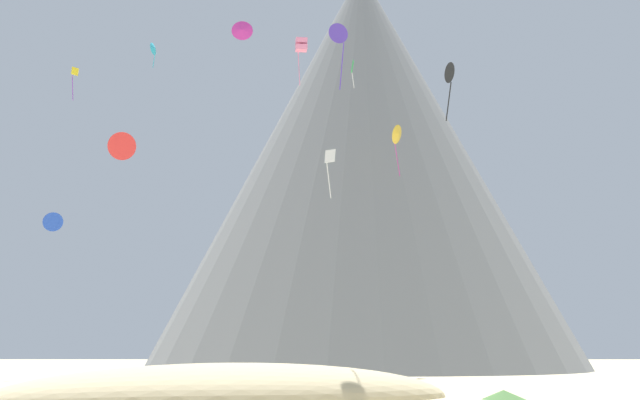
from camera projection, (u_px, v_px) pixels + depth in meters
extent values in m
cone|color=#568442|center=(223.00, 390.00, 49.27)|extent=(3.38, 3.38, 0.56)
cone|color=#477238|center=(504.00, 395.00, 44.49)|extent=(2.94, 2.94, 0.54)
cone|color=slate|center=(363.00, 161.00, 117.66)|extent=(71.77, 71.77, 61.29)
cone|color=slate|center=(428.00, 289.00, 112.13)|extent=(61.30, 61.30, 22.58)
cone|color=#D1339E|center=(242.00, 30.00, 85.01)|extent=(2.35, 0.76, 2.33)
cone|color=gold|center=(398.00, 134.00, 92.99)|extent=(1.96, 2.47, 2.30)
cylinder|color=#D1339E|center=(397.00, 160.00, 92.41)|extent=(0.61, 0.15, 3.90)
cone|color=black|center=(448.00, 72.00, 54.62)|extent=(1.36, 1.60, 1.47)
cylinder|color=black|center=(449.00, 101.00, 54.23)|extent=(0.46, 0.41, 2.73)
cone|color=#33BCDB|center=(154.00, 49.00, 95.44)|extent=(0.93, 1.64, 1.58)
cylinder|color=#33BCDB|center=(154.00, 61.00, 95.14)|extent=(0.25, 0.16, 1.69)
cube|color=white|center=(330.00, 156.00, 72.74)|extent=(1.05, 0.74, 1.25)
cylinder|color=white|center=(329.00, 180.00, 72.31)|extent=(0.45, 0.23, 3.36)
cube|color=yellow|center=(75.00, 71.00, 90.41)|extent=(0.68, 0.80, 0.90)
cylinder|color=purple|center=(73.00, 88.00, 90.03)|extent=(0.45, 0.43, 3.11)
cone|color=red|center=(122.00, 146.00, 71.78)|extent=(2.67, 1.62, 2.55)
cone|color=blue|center=(53.00, 222.00, 51.79)|extent=(1.35, 0.66, 1.32)
cube|color=green|center=(352.00, 67.00, 81.30)|extent=(0.33, 0.63, 1.28)
cylinder|color=white|center=(353.00, 80.00, 81.02)|extent=(0.28, 0.16, 1.69)
cube|color=pink|center=(301.00, 48.00, 80.59)|extent=(1.32, 1.34, 0.59)
cube|color=pink|center=(301.00, 41.00, 80.72)|extent=(1.32, 1.34, 0.59)
cylinder|color=pink|center=(299.00, 68.00, 80.18)|extent=(0.30, 0.49, 3.82)
cone|color=#5138B2|center=(338.00, 34.00, 56.91)|extent=(1.52, 0.87, 1.52)
cylinder|color=#5138B2|center=(342.00, 66.00, 56.44)|extent=(0.38, 0.52, 3.42)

